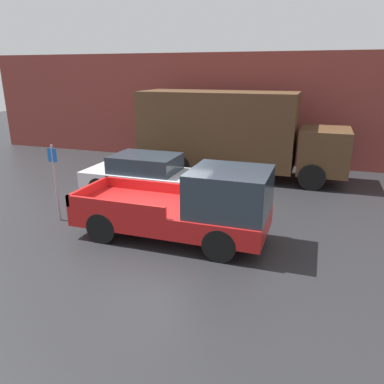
{
  "coord_description": "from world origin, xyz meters",
  "views": [
    {
      "loc": [
        4.05,
        -8.94,
        4.38
      ],
      "look_at": [
        0.7,
        0.81,
        1.02
      ],
      "focal_mm": 35.0,
      "sensor_mm": 36.0,
      "label": 1
    }
  ],
  "objects_px": {
    "car": "(144,174)",
    "delivery_truck": "(231,132)",
    "parking_sign": "(55,179)",
    "pickup_truck": "(191,206)"
  },
  "relations": [
    {
      "from": "pickup_truck",
      "to": "car",
      "type": "height_order",
      "value": "pickup_truck"
    },
    {
      "from": "car",
      "to": "parking_sign",
      "type": "relative_size",
      "value": 1.82
    },
    {
      "from": "pickup_truck",
      "to": "car",
      "type": "xyz_separation_m",
      "value": [
        -2.9,
        3.12,
        -0.18
      ]
    },
    {
      "from": "parking_sign",
      "to": "car",
      "type": "bearing_deg",
      "value": 66.05
    },
    {
      "from": "pickup_truck",
      "to": "car",
      "type": "relative_size",
      "value": 1.22
    },
    {
      "from": "pickup_truck",
      "to": "parking_sign",
      "type": "relative_size",
      "value": 2.22
    },
    {
      "from": "pickup_truck",
      "to": "car",
      "type": "distance_m",
      "value": 4.26
    },
    {
      "from": "pickup_truck",
      "to": "delivery_truck",
      "type": "height_order",
      "value": "delivery_truck"
    },
    {
      "from": "car",
      "to": "delivery_truck",
      "type": "bearing_deg",
      "value": 57.57
    },
    {
      "from": "parking_sign",
      "to": "pickup_truck",
      "type": "bearing_deg",
      "value": -0.3
    }
  ]
}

